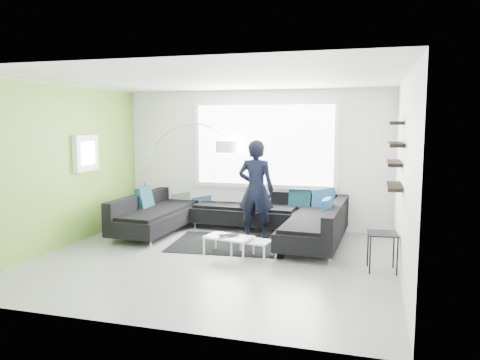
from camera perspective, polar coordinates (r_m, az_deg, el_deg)
name	(u,v)px	position (r m, az deg, el deg)	size (l,w,h in m)	color
ground	(216,260)	(7.49, -2.97, -9.72)	(5.50, 5.50, 0.00)	gray
room_shell	(222,145)	(7.36, -2.26, 4.32)	(5.54, 5.04, 2.82)	white
sectional_sofa	(233,217)	(8.80, -0.86, -4.57)	(4.13, 2.66, 0.87)	black
rug	(230,244)	(8.41, -1.18, -7.78)	(2.05, 1.49, 0.01)	black
coffee_table	(240,246)	(7.67, 0.02, -8.07)	(0.97, 0.57, 0.32)	silver
arc_lamp	(144,175)	(9.84, -11.60, 0.58)	(1.99, 0.60, 2.14)	silver
side_table	(382,252)	(7.19, 16.94, -8.39)	(0.41, 0.41, 0.57)	black
person	(256,190)	(8.62, 1.95, -1.18)	(0.68, 0.45, 1.84)	black
laptop	(230,236)	(7.60, -1.23, -6.85)	(0.42, 0.40, 0.03)	black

